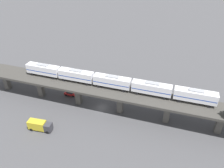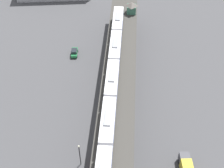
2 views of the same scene
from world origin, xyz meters
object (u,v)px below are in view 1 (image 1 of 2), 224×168
Objects in this scene: street_car_green at (181,95)px; delivery_truck at (40,125)px; street_car_red at (70,93)px; street_lamp at (76,81)px; subway_train at (112,81)px.

delivery_truck reaches higher than street_car_green.
street_car_red is 1.01× the size of street_car_green.
street_car_red is 0.63× the size of delivery_truck.
delivery_truck is 22.93m from street_lamp.
street_car_red is 4.98m from street_lamp.
street_car_green is at bearing 110.77° from delivery_truck.
street_car_green is at bearing 103.88° from subway_train.
subway_train is 27.33m from street_car_green.
street_lamp reaches higher than street_car_green.
street_car_red is (-6.78, -15.47, -9.49)m from subway_train.
delivery_truck is at bearing -17.57° from street_car_red.
street_car_green is (0.64, 40.35, 0.00)m from street_car_red.
street_car_green is 0.62× the size of delivery_truck.
subway_train is at bearing 66.32° from street_car_red.
subway_train is at bearing 53.40° from street_lamp.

